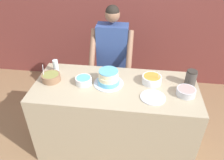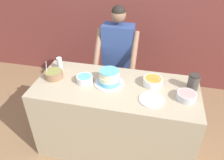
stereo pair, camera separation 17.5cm
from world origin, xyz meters
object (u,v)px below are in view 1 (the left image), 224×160
frosting_bowl_blue (84,80)px  drinking_glass (56,66)px  ceramic_plate (153,97)px  person_baker (112,53)px  cake (109,78)px  frosting_bowl_orange (152,79)px  stoneware_jar (191,78)px  frosting_bowl_olive (51,77)px  frosting_bowl_pink (186,92)px

frosting_bowl_blue → drinking_glass: (-0.38, 0.20, 0.03)m
ceramic_plate → drinking_glass: bearing=162.3°
person_baker → cake: (0.05, -0.70, 0.06)m
frosting_bowl_orange → ceramic_plate: (0.01, -0.26, -0.04)m
drinking_glass → stoneware_jar: stoneware_jar is taller
drinking_glass → person_baker: bearing=41.6°
person_baker → ceramic_plate: (0.52, -0.88, -0.01)m
frosting_bowl_blue → frosting_bowl_orange: 0.74m
ceramic_plate → person_baker: bearing=120.4°
frosting_bowl_orange → frosting_bowl_olive: bearing=-175.0°
person_baker → cake: size_ratio=4.79×
frosting_bowl_pink → person_baker: bearing=136.9°
ceramic_plate → stoneware_jar: bearing=35.5°
frosting_bowl_orange → stoneware_jar: 0.41m
frosting_bowl_blue → drinking_glass: drinking_glass is taller
cake → frosting_bowl_orange: frosting_bowl_orange is taller
person_baker → stoneware_jar: (0.92, -0.60, 0.07)m
frosting_bowl_pink → stoneware_jar: bearing=69.9°
cake → frosting_bowl_olive: size_ratio=1.58×
frosting_bowl_blue → frosting_bowl_pink: 1.07m
person_baker → frosting_bowl_pink: person_baker is taller
cake → stoneware_jar: size_ratio=1.90×
person_baker → stoneware_jar: bearing=-33.2°
frosting_bowl_pink → drinking_glass: size_ratio=1.28×
frosting_bowl_blue → frosting_bowl_olive: frosting_bowl_olive is taller
ceramic_plate → stoneware_jar: 0.50m
drinking_glass → ceramic_plate: size_ratio=0.59×
frosting_bowl_orange → frosting_bowl_pink: frosting_bowl_orange is taller
frosting_bowl_olive → ceramic_plate: (1.11, -0.17, -0.04)m
drinking_glass → ceramic_plate: drinking_glass is taller
frosting_bowl_olive → drinking_glass: bearing=92.3°
frosting_bowl_blue → frosting_bowl_orange: (0.73, 0.11, 0.01)m
frosting_bowl_blue → ceramic_plate: (0.74, -0.15, -0.03)m
cake → frosting_bowl_orange: (0.46, 0.08, -0.03)m
frosting_bowl_olive → drinking_glass: frosting_bowl_olive is taller
frosting_bowl_olive → ceramic_plate: bearing=-8.5°
person_baker → frosting_bowl_orange: person_baker is taller
drinking_glass → stoneware_jar: (1.51, -0.07, 0.01)m
frosting_bowl_pink → frosting_bowl_olive: bearing=177.1°
frosting_bowl_blue → ceramic_plate: 0.75m
frosting_bowl_olive → frosting_bowl_blue: bearing=-1.8°
person_baker → cake: 0.70m
cake → frosting_bowl_blue: size_ratio=1.84×
cake → frosting_bowl_olive: bearing=-178.3°
ceramic_plate → frosting_bowl_pink: bearing=15.7°
frosting_bowl_blue → person_baker: bearing=73.3°
frosting_bowl_pink → ceramic_plate: frosting_bowl_pink is taller
person_baker → stoneware_jar: person_baker is taller
frosting_bowl_pink → drinking_glass: drinking_glass is taller
ceramic_plate → frosting_bowl_olive: bearing=171.5°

